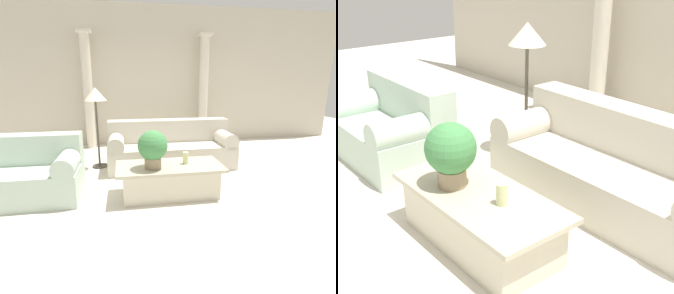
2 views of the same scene
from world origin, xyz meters
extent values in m
plane|color=silver|center=(0.00, 0.00, 0.00)|extent=(16.00, 16.00, 0.00)
cube|color=beige|center=(0.00, 2.76, 1.60)|extent=(10.00, 0.06, 3.20)
cube|color=beige|center=(0.29, 0.79, 0.21)|extent=(2.23, 0.85, 0.42)
cube|color=beige|center=(0.29, 1.07, 0.62)|extent=(2.23, 0.30, 0.41)
cylinder|color=beige|center=(-0.68, 0.79, 0.50)|extent=(0.28, 0.85, 0.28)
cylinder|color=beige|center=(1.27, 0.79, 0.50)|extent=(0.28, 0.85, 0.28)
cube|color=#B9CEBC|center=(-1.82, -0.21, 0.21)|extent=(1.37, 0.85, 0.42)
cube|color=#B9CEBC|center=(-1.82, 0.07, 0.62)|extent=(1.37, 0.30, 0.41)
cylinder|color=#B9CEBC|center=(-1.28, -0.21, 0.50)|extent=(0.28, 0.85, 0.28)
cube|color=beige|center=(0.05, -0.39, 0.19)|extent=(1.26, 0.59, 0.39)
cube|color=#BCB398|center=(0.05, -0.39, 0.41)|extent=(1.43, 0.67, 0.04)
cylinder|color=#937F60|center=(-0.18, -0.47, 0.50)|extent=(0.22, 0.22, 0.14)
sphere|color=#428447|center=(-0.18, -0.47, 0.73)|extent=(0.39, 0.39, 0.39)
cylinder|color=beige|center=(0.28, -0.37, 0.51)|extent=(0.08, 0.08, 0.16)
cylinder|color=#4C473D|center=(-0.99, 0.98, 0.01)|extent=(0.26, 0.26, 0.03)
cylinder|color=#4C473D|center=(-0.99, 0.98, 0.61)|extent=(0.04, 0.04, 1.16)
cone|color=beige|center=(-0.99, 0.98, 1.31)|extent=(0.38, 0.38, 0.22)
cylinder|color=beige|center=(-1.28, 2.47, 1.25)|extent=(0.21, 0.21, 2.50)
cube|color=beige|center=(-1.28, 2.47, 2.53)|extent=(0.29, 0.29, 0.06)
cylinder|color=beige|center=(1.38, 2.47, 1.25)|extent=(0.21, 0.21, 2.50)
cube|color=beige|center=(1.38, 2.47, 2.53)|extent=(0.29, 0.29, 0.06)
camera|label=1|loc=(-0.54, -3.70, 1.55)|focal=28.00mm
camera|label=2|loc=(2.50, -2.15, 2.06)|focal=50.00mm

